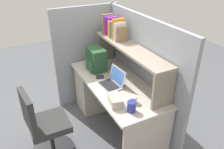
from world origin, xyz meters
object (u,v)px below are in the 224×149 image
laptop (113,82)px  paper_cup (134,100)px  tissue_box (115,100)px  office_chair (45,129)px  backpack (96,60)px  computer_mouse (100,77)px  snack_canister (132,106)px

laptop → paper_cup: (0.44, 0.04, -0.01)m
tissue_box → office_chair: bearing=-102.0°
tissue_box → office_chair: office_chair is taller
tissue_box → office_chair: size_ratio=0.24×
backpack → office_chair: bearing=-59.4°
laptop → tissue_box: size_ratio=1.50×
computer_mouse → office_chair: (0.27, -0.84, -0.35)m
computer_mouse → office_chair: bearing=-49.5°
laptop → snack_canister: 0.56m
computer_mouse → paper_cup: 0.69m
laptop → office_chair: (0.03, -0.90, -0.39)m
laptop → backpack: backpack is taller
laptop → tissue_box: (0.37, -0.16, -0.00)m
snack_canister → office_chair: office_chair is taller
tissue_box → computer_mouse: bearing=-176.4°
laptop → paper_cup: 0.44m
paper_cup → snack_canister: (0.12, -0.10, 0.02)m
computer_mouse → snack_canister: 0.80m
laptop → backpack: bearing=-179.0°
backpack → tissue_box: backpack is taller
office_chair → tissue_box: bearing=-121.2°
paper_cup → office_chair: size_ratio=0.09×
laptop → computer_mouse: 0.25m
laptop → paper_cup: bearing=5.1°
backpack → snack_canister: size_ratio=2.71×
tissue_box → backpack: bearing=-177.4°
laptop → office_chair: bearing=-87.9°
computer_mouse → tissue_box: (0.61, -0.09, 0.03)m
laptop → computer_mouse: (-0.24, -0.06, -0.03)m
backpack → computer_mouse: size_ratio=3.06×
laptop → snack_canister: size_ratio=2.80×
backpack → snack_canister: backpack is taller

